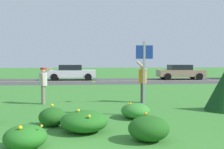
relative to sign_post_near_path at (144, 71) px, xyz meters
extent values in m
plane|color=#387A2D|center=(-2.46, 5.32, -1.49)|extent=(120.00, 120.00, 0.00)
cube|color=#424244|center=(-2.46, 15.72, -1.49)|extent=(120.00, 7.42, 0.01)
cube|color=yellow|center=(-2.46, 15.72, -1.48)|extent=(120.00, 0.16, 0.00)
ellipsoid|color=#23661E|center=(-3.13, -3.18, -1.25)|extent=(0.89, 0.93, 0.49)
sphere|color=yellow|center=(-2.98, -3.45, -1.18)|extent=(0.07, 0.07, 0.07)
sphere|color=yellow|center=(-3.41, -3.41, -1.21)|extent=(0.07, 0.07, 0.07)
sphere|color=yellow|center=(-3.18, -3.40, -0.99)|extent=(0.08, 0.08, 0.08)
sphere|color=yellow|center=(-2.96, -3.41, -1.12)|extent=(0.06, 0.06, 0.06)
sphere|color=yellow|center=(-2.78, -3.35, -0.98)|extent=(0.05, 0.05, 0.05)
sphere|color=yellow|center=(-3.30, -3.20, -1.21)|extent=(0.07, 0.07, 0.07)
ellipsoid|color=#23661E|center=(-1.94, -1.89, -1.22)|extent=(1.23, 1.23, 0.55)
sphere|color=yellow|center=(-1.75, -1.88, -1.16)|extent=(0.07, 0.07, 0.07)
sphere|color=yellow|center=(-2.09, -1.98, -0.93)|extent=(0.07, 0.07, 0.07)
sphere|color=yellow|center=(-1.48, -1.76, -1.18)|extent=(0.06, 0.06, 0.06)
sphere|color=yellow|center=(-1.80, -1.79, -1.12)|extent=(0.09, 0.09, 0.09)
sphere|color=yellow|center=(-1.51, -1.96, -1.14)|extent=(0.06, 0.06, 0.06)
sphere|color=yellow|center=(-1.81, -2.37, -1.00)|extent=(0.07, 0.07, 0.07)
ellipsoid|color=#1E5619|center=(-2.83, -1.21, -1.23)|extent=(0.76, 0.79, 0.52)
sphere|color=yellow|center=(-2.91, -0.99, -1.17)|extent=(0.07, 0.07, 0.07)
sphere|color=yellow|center=(-2.88, -0.91, -0.96)|extent=(0.09, 0.09, 0.09)
sphere|color=yellow|center=(-2.96, -0.99, -1.14)|extent=(0.08, 0.08, 0.08)
sphere|color=yellow|center=(-3.00, -1.16, -1.06)|extent=(0.07, 0.07, 0.07)
ellipsoid|color=#1E5619|center=(-0.47, -2.84, -1.21)|extent=(0.94, 0.88, 0.57)
sphere|color=orange|center=(-0.42, -2.95, -1.11)|extent=(0.07, 0.07, 0.07)
sphere|color=orange|center=(-0.25, -2.55, -1.11)|extent=(0.08, 0.08, 0.08)
sphere|color=orange|center=(-0.52, -2.71, -0.89)|extent=(0.07, 0.07, 0.07)
sphere|color=orange|center=(-0.34, -2.96, -1.00)|extent=(0.06, 0.06, 0.06)
ellipsoid|color=#337F2D|center=(-0.35, -0.35, -1.26)|extent=(0.91, 1.00, 0.48)
sphere|color=gold|center=(-0.55, -0.57, -0.99)|extent=(0.08, 0.08, 0.08)
sphere|color=gold|center=(-0.52, 0.01, -1.10)|extent=(0.08, 0.08, 0.08)
sphere|color=gold|center=(-0.60, -0.55, -1.20)|extent=(0.05, 0.05, 0.05)
cube|color=#93969B|center=(0.00, 0.01, -0.26)|extent=(0.07, 0.10, 2.46)
cube|color=navy|center=(0.00, -0.02, 0.62)|extent=(0.56, 0.03, 0.44)
cylinder|color=#B2B2B7|center=(-3.74, 2.84, -0.44)|extent=(0.34, 0.34, 0.55)
sphere|color=tan|center=(-3.74, 2.84, -0.06)|extent=(0.21, 0.21, 0.21)
cylinder|color=#726B5B|center=(-3.74, 2.92, -1.10)|extent=(0.14, 0.14, 0.78)
cylinder|color=#726B5B|center=(-3.74, 2.75, -1.10)|extent=(0.14, 0.14, 0.78)
cylinder|color=tan|center=(-3.64, 3.03, -0.10)|extent=(0.51, 0.10, 0.30)
cylinder|color=tan|center=(-3.72, 2.64, -0.46)|extent=(0.11, 0.09, 0.52)
cylinder|color=red|center=(-3.74, 2.84, 0.00)|extent=(0.22, 0.22, 0.07)
cylinder|color=red|center=(-3.64, 2.84, -0.03)|extent=(0.14, 0.14, 0.02)
cylinder|color=orange|center=(0.53, 2.88, -0.34)|extent=(0.34, 0.34, 0.60)
sphere|color=tan|center=(0.53, 2.88, 0.06)|extent=(0.21, 0.21, 0.21)
cylinder|color=#4C4742|center=(0.53, 2.79, -1.07)|extent=(0.14, 0.14, 0.85)
cylinder|color=#4C4742|center=(0.53, 2.96, -1.07)|extent=(0.14, 0.14, 0.85)
cylinder|color=tan|center=(0.44, 2.68, 0.11)|extent=(0.48, 0.09, 0.45)
cylinder|color=tan|center=(0.50, 3.08, -0.36)|extent=(0.11, 0.09, 0.57)
cylinder|color=#8CD133|center=(-1.65, 3.03, -0.57)|extent=(0.26, 0.26, 0.08)
torus|color=#8CD133|center=(-1.65, 3.03, -0.58)|extent=(0.26, 0.26, 0.08)
cube|color=silver|center=(-3.41, 17.39, -0.87)|extent=(4.50, 1.82, 0.66)
cube|color=black|center=(-3.51, 17.39, -0.30)|extent=(2.10, 1.64, 0.52)
cylinder|color=black|center=(-1.86, 18.28, -1.16)|extent=(0.66, 0.22, 0.66)
cylinder|color=black|center=(-1.86, 16.50, -1.16)|extent=(0.66, 0.22, 0.66)
cylinder|color=black|center=(-4.96, 18.28, -1.16)|extent=(0.66, 0.22, 0.66)
cylinder|color=black|center=(-4.96, 16.50, -1.16)|extent=(0.66, 0.22, 0.66)
cube|color=#937F60|center=(7.21, 17.39, -0.87)|extent=(4.50, 1.82, 0.66)
cube|color=black|center=(7.11, 17.39, -0.30)|extent=(2.10, 1.64, 0.52)
cylinder|color=black|center=(8.76, 18.28, -1.16)|extent=(0.66, 0.22, 0.66)
cylinder|color=black|center=(8.76, 16.50, -1.16)|extent=(0.66, 0.22, 0.66)
cylinder|color=black|center=(5.66, 18.28, -1.16)|extent=(0.66, 0.22, 0.66)
cylinder|color=black|center=(5.66, 16.50, -1.16)|extent=(0.66, 0.22, 0.66)
camera|label=1|loc=(-1.83, -8.91, 0.32)|focal=44.06mm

